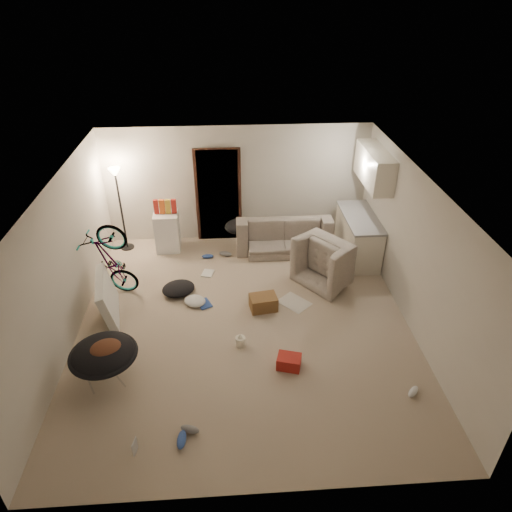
{
  "coord_description": "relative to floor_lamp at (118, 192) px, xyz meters",
  "views": [
    {
      "loc": [
        -0.2,
        -5.97,
        5.04
      ],
      "look_at": [
        0.24,
        0.6,
        0.95
      ],
      "focal_mm": 32.0,
      "sensor_mm": 36.0,
      "label": 1
    }
  ],
  "objects": [
    {
      "name": "wall_front",
      "position": [
        2.4,
        -5.66,
        -0.06
      ],
      "size": [
        5.5,
        0.02,
        2.5
      ],
      "primitive_type": "cube",
      "color": "beige",
      "rests_on": "floor"
    },
    {
      "name": "wall_right",
      "position": [
        5.16,
        -2.65,
        -0.06
      ],
      "size": [
        0.02,
        6.0,
        2.5
      ],
      "primitive_type": "cube",
      "color": "beige",
      "rests_on": "floor"
    },
    {
      "name": "book_blue",
      "position": [
        1.71,
        -2.1,
        -1.29
      ],
      "size": [
        0.31,
        0.35,
        0.03
      ],
      "primitive_type": "cube",
      "rotation": [
        0.0,
        0.0,
        0.43
      ],
      "color": "#2A4798",
      "rests_on": "floor"
    },
    {
      "name": "snack_box_0",
      "position": [
        0.73,
        -0.1,
        -0.31
      ],
      "size": [
        0.11,
        0.08,
        0.3
      ],
      "primitive_type": "cube",
      "rotation": [
        0.0,
        0.0,
        0.13
      ],
      "color": "#A72019",
      "rests_on": "mini_fridge"
    },
    {
      "name": "bicycle",
      "position": [
        0.1,
        -1.69,
        -0.9
      ],
      "size": [
        1.64,
        0.93,
        0.9
      ],
      "primitive_type": "imported",
      "rotation": [
        0.0,
        -0.17,
        1.4
      ],
      "color": "black",
      "rests_on": "floor"
    },
    {
      "name": "drink_case_a",
      "position": [
        2.75,
        -2.29,
        -1.18
      ],
      "size": [
        0.51,
        0.4,
        0.26
      ],
      "primitive_type": "cube",
      "rotation": [
        0.0,
        0.0,
        0.16
      ],
      "color": "brown",
      "rests_on": "floor"
    },
    {
      "name": "floor_lamp",
      "position": [
        0.0,
        0.0,
        0.0
      ],
      "size": [
        0.28,
        0.28,
        1.81
      ],
      "color": "black",
      "rests_on": "floor"
    },
    {
      "name": "kitchen_counter",
      "position": [
        4.83,
        -0.65,
        -0.87
      ],
      "size": [
        0.6,
        1.5,
        0.88
      ],
      "primitive_type": "cube",
      "color": "silver",
      "rests_on": "floor"
    },
    {
      "name": "armchair",
      "position": [
        4.18,
        -1.39,
        -0.97
      ],
      "size": [
        1.36,
        1.39,
        0.68
      ],
      "primitive_type": "imported",
      "rotation": [
        0.0,
        0.0,
        2.24
      ],
      "color": "#3C443D",
      "rests_on": "floor"
    },
    {
      "name": "shoe_3",
      "position": [
        1.6,
        -4.77,
        -1.26
      ],
      "size": [
        0.28,
        0.19,
        0.1
      ],
      "primitive_type": "ellipsoid",
      "rotation": [
        0.0,
        0.0,
        -0.34
      ],
      "color": "slate",
      "rests_on": "floor"
    },
    {
      "name": "ceiling",
      "position": [
        2.4,
        -2.65,
        1.2
      ],
      "size": [
        5.5,
        6.0,
        0.02
      ],
      "primitive_type": "cube",
      "color": "white",
      "rests_on": "wall_back"
    },
    {
      "name": "shoe_4",
      "position": [
        4.7,
        -4.35,
        -1.26
      ],
      "size": [
        0.25,
        0.25,
        0.09
      ],
      "primitive_type": "ellipsoid",
      "rotation": [
        0.0,
        0.0,
        0.8
      ],
      "color": "white",
      "rests_on": "floor"
    },
    {
      "name": "book_asset",
      "position": [
        0.94,
        -5.09,
        -1.3
      ],
      "size": [
        0.23,
        0.19,
        0.02
      ],
      "primitive_type": "imported",
      "rotation": [
        0.0,
        0.0,
        1.36
      ],
      "color": "#A72019",
      "rests_on": "floor"
    },
    {
      "name": "snack_box_1",
      "position": [
        0.85,
        -0.1,
        -0.31
      ],
      "size": [
        0.11,
        0.09,
        0.3
      ],
      "primitive_type": "cube",
      "rotation": [
        0.0,
        0.0,
        -0.21
      ],
      "color": "#DE5B1B",
      "rests_on": "mini_fridge"
    },
    {
      "name": "shoe_1",
      "position": [
        2.1,
        -0.47,
        -1.26
      ],
      "size": [
        0.29,
        0.19,
        0.1
      ],
      "primitive_type": "ellipsoid",
      "rotation": [
        0.0,
        0.0,
        -0.32
      ],
      "color": "slate",
      "rests_on": "floor"
    },
    {
      "name": "sofa_drape",
      "position": [
        2.39,
        -0.2,
        -0.77
      ],
      "size": [
        0.65,
        0.58,
        0.28
      ],
      "primitive_type": "ellipsoid",
      "rotation": [
        0.0,
        0.0,
        0.24
      ],
      "color": "black",
      "rests_on": "sofa"
    },
    {
      "name": "shoe_0",
      "position": [
        1.74,
        -0.54,
        -1.26
      ],
      "size": [
        0.24,
        0.1,
        0.09
      ],
      "primitive_type": "ellipsoid",
      "rotation": [
        0.0,
        0.0,
        0.0
      ],
      "color": "#2A4798",
      "rests_on": "floor"
    },
    {
      "name": "floor",
      "position": [
        2.4,
        -2.65,
        -1.32
      ],
      "size": [
        5.5,
        6.0,
        0.02
      ],
      "primitive_type": "cube",
      "color": "tan",
      "rests_on": "ground"
    },
    {
      "name": "door_trim",
      "position": [
        2.0,
        0.29,
        -0.29
      ],
      "size": [
        0.97,
        0.04,
        2.1
      ],
      "primitive_type": "cube",
      "color": "#351B12",
      "rests_on": "floor"
    },
    {
      "name": "kitchen_uppers",
      "position": [
        4.96,
        -0.65,
        0.64
      ],
      "size": [
        0.38,
        1.4,
        0.65
      ],
      "primitive_type": "cube",
      "color": "silver",
      "rests_on": "wall_right"
    },
    {
      "name": "book_white",
      "position": [
        1.75,
        -1.13,
        -1.29
      ],
      "size": [
        0.26,
        0.31,
        0.02
      ],
      "primitive_type": "cube",
      "rotation": [
        0.0,
        0.0,
        -0.25
      ],
      "color": "silver",
      "rests_on": "floor"
    },
    {
      "name": "hoodie",
      "position": [
        0.42,
        -3.82,
        -0.7
      ],
      "size": [
        0.61,
        0.57,
        0.22
      ],
      "primitive_type": "ellipsoid",
      "rotation": [
        0.0,
        0.0,
        0.46
      ],
      "color": "#552E1D",
      "rests_on": "saucer_chair"
    },
    {
      "name": "newspaper",
      "position": [
        3.32,
        -2.16,
        -1.3
      ],
      "size": [
        0.66,
        0.67,
        0.01
      ],
      "primitive_type": "cube",
      "rotation": [
        0.0,
        0.0,
        0.74
      ],
      "color": "beige",
      "rests_on": "floor"
    },
    {
      "name": "drink_case_b",
      "position": [
        3.02,
        -3.71,
        -1.21
      ],
      "size": [
        0.41,
        0.34,
        0.2
      ],
      "primitive_type": "cube",
      "rotation": [
        0.0,
        0.0,
        -0.28
      ],
      "color": "#A72019",
      "rests_on": "floor"
    },
    {
      "name": "shoe_2",
      "position": [
        1.51,
        -4.92,
        -1.26
      ],
      "size": [
        0.14,
        0.29,
        0.1
      ],
      "primitive_type": "ellipsoid",
      "rotation": [
        0.0,
        0.0,
        1.49
      ],
      "color": "#2A4798",
      "rests_on": "floor"
    },
    {
      "name": "snack_box_3",
      "position": [
        1.09,
        -0.1,
        -0.31
      ],
      "size": [
        0.1,
        0.07,
        0.3
      ],
      "primitive_type": "cube",
      "rotation": [
        0.0,
        0.0,
        0.02
      ],
      "color": "#A72019",
      "rests_on": "mini_fridge"
    },
    {
      "name": "wall_left",
      "position": [
        -0.36,
        -2.65,
        -0.06
      ],
      "size": [
        0.02,
        6.0,
        2.5
      ],
      "primitive_type": "cube",
      "color": "beige",
      "rests_on": "floor"
    },
    {
      "name": "mini_fridge",
      "position": [
        0.9,
        -0.1,
        -0.89
      ],
      "size": [
        0.51,
        0.51,
        0.84
      ],
      "primitive_type": "cube",
      "rotation": [
        0.0,
        0.0,
        0.02
      ],
      "color": "white",
      "rests_on": "floor"
    },
    {
      "name": "juicer",
      "position": [
        2.32,
        -3.2,
        -1.21
      ],
      "size": [
        0.16,
        0.16,
        0.23
      ],
      "color": "silver",
      "rests_on": "floor"
    },
    {
      "name": "doorway",
      "position": [
        2.0,
        0.32,
        -0.29
      ],
      "size": [
        0.85,
        0.1,
        2.04
      ],
      "primitive_type": "cube",
      "color": "black",
      "rests_on": "floor"
    },
    {
      "name": "counter_top",
      "position": [
        4.83,
        -0.65,
        -0.41
      ],
      "size": [
        0.64,
        1.54,
        0.04
      ],
      "primitive_type": "cube",
      "color": "gray",
      "rests_on": "kitchen_counter"
    },
    {
      "name": "tv_box",
      "position": [
        0.1,
        -2.28,
        -0.94
      ],
      "size": [
        0.5,
        1.14,
        0.74
      ],
      "primitive_type": "cube",
      "rotation": [
        0.0,
        -0.21,
        0.2
      ],
      "color": "silver",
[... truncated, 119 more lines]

